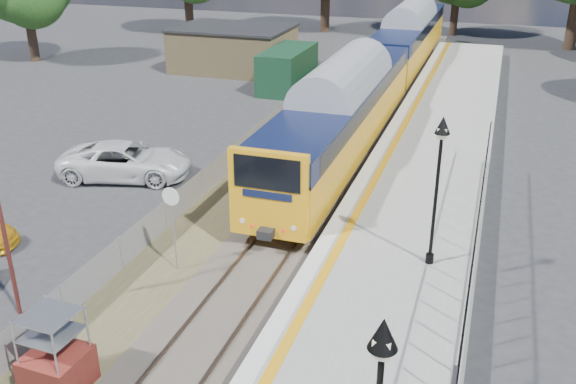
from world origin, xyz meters
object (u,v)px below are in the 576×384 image
at_px(train, 384,63).
at_px(speed_sign, 172,215).
at_px(victorian_lamp_north, 440,157).
at_px(car_white, 125,161).
at_px(brick_plinth, 55,354).

height_order(train, speed_sign, train).
xyz_separation_m(train, speed_sign, (-2.50, -22.25, -0.33)).
xyz_separation_m(victorian_lamp_north, car_white, (-13.57, 4.99, -3.52)).
distance_m(train, brick_plinth, 28.32).
xyz_separation_m(brick_plinth, car_white, (-5.70, 12.40, -0.27)).
bearing_deg(train, brick_plinth, -95.20).
height_order(train, brick_plinth, train).
distance_m(train, speed_sign, 22.39).
bearing_deg(car_white, speed_sign, -152.58).
height_order(victorian_lamp_north, brick_plinth, victorian_lamp_north).
bearing_deg(speed_sign, brick_plinth, -88.93).
relative_size(victorian_lamp_north, speed_sign, 1.57).
relative_size(victorian_lamp_north, brick_plinth, 2.11).
bearing_deg(victorian_lamp_north, speed_sign, -169.19).
bearing_deg(brick_plinth, car_white, 114.68).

